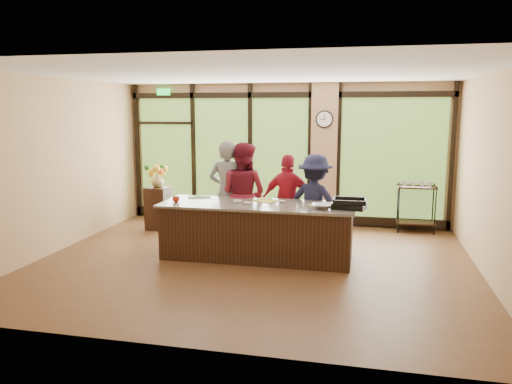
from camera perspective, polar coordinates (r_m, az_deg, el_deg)
The scene contains 25 objects.
floor at distance 8.17m, azimuth -0.32°, elevation -8.07°, with size 7.00×7.00×0.00m, color #51311C.
ceiling at distance 7.80m, azimuth -0.34°, elevation 13.42°, with size 7.00×7.00×0.00m, color silver.
back_wall at distance 10.77m, azimuth 3.28°, elevation 4.35°, with size 7.00×7.00×0.00m, color tan.
left_wall at distance 9.28m, azimuth -21.92°, elevation 2.84°, with size 6.00×6.00×0.00m, color tan.
right_wall at distance 7.84m, azimuth 25.45°, elevation 1.50°, with size 6.00×6.00×0.00m, color tan.
window_wall at distance 10.71m, azimuth 4.09°, elevation 3.75°, with size 6.90×0.12×3.00m.
island_base at distance 8.33m, azimuth 0.14°, elevation -4.58°, with size 3.10×1.00×0.88m, color black.
countertop at distance 8.23m, azimuth 0.15°, elevation -1.47°, with size 3.20×1.10×0.04m, color gray.
wall_clock at distance 10.49m, azimuth 7.82°, elevation 8.24°, with size 0.36×0.04×0.36m.
cook_left at distance 9.07m, azimuth -3.28°, elevation -0.09°, with size 0.70×0.46×1.91m, color slate.
cook_midleft at distance 9.01m, azimuth -1.47°, elevation -0.26°, with size 0.91×0.71×1.88m, color maroon.
cook_midright at distance 8.97m, azimuth 3.70°, elevation -1.00°, with size 0.98×0.41×1.67m, color maroon.
cook_right at distance 8.77m, azimuth 6.73°, elevation -1.21°, with size 1.09×0.63×1.69m, color #181935.
roasting_pan at distance 7.95m, azimuth 10.63°, elevation -1.55°, with size 0.50×0.39×0.09m, color black.
mixing_bowl at distance 7.86m, azimuth 7.54°, elevation -1.64°, with size 0.32×0.32×0.08m, color silver.
cutting_board_left at distance 8.90m, azimuth -6.50°, elevation -0.53°, with size 0.39×0.29×0.01m, color green.
cutting_board_center at distance 8.48m, azimuth 1.14°, elevation -0.97°, with size 0.37×0.27×0.01m, color yellow.
cutting_board_right at distance 8.13m, azimuth 7.64°, elevation -1.51°, with size 0.38×0.29×0.01m, color yellow.
prep_bowl_near at distance 8.29m, azimuth -2.11°, elevation -1.09°, with size 0.14×0.14×0.04m, color white.
prep_bowl_mid at distance 8.17m, azimuth -1.04°, elevation -1.28°, with size 0.12×0.12×0.04m, color white.
prep_bowl_far at distance 8.33m, azimuth 2.97°, elevation -1.10°, with size 0.12×0.12×0.03m, color white.
red_ramekin at distance 8.45m, azimuth -9.14°, elevation -0.84°, with size 0.12×0.12×0.09m, color #AE2311.
flower_stand at distance 10.49m, azimuth -11.09°, elevation -1.83°, with size 0.44×0.44×0.88m, color black.
flower_vase at distance 10.39m, azimuth -11.19°, elevation 1.29°, with size 0.26×0.26×0.28m, color #978152.
bar_cart at distance 10.55m, azimuth 17.85°, elevation -1.04°, with size 0.77×0.45×1.03m.
Camera 1 is at (1.75, -7.58, 2.47)m, focal length 35.00 mm.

